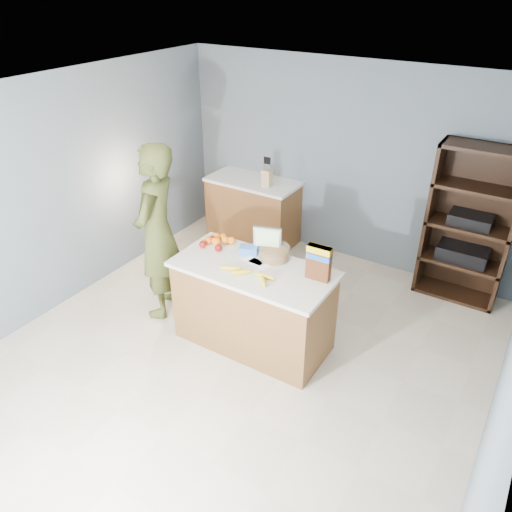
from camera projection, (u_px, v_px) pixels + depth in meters
The scene contains 15 objects.
floor at pixel (237, 358), 4.95m from camera, with size 4.50×5.00×0.02m, color beige.
walls at pixel (234, 206), 4.13m from camera, with size 4.52×5.02×2.51m.
counter_peninsula at pixel (253, 309), 4.97m from camera, with size 1.56×0.76×0.90m.
back_cabinet at pixel (253, 211), 6.89m from camera, with size 1.24×0.62×0.90m.
shelving_unit at pixel (469, 227), 5.54m from camera, with size 0.90×0.40×1.80m.
person at pixel (157, 233), 5.20m from camera, with size 0.70×0.46×1.92m, color #40491E.
knife_block at pixel (267, 177), 6.42m from camera, with size 0.12×0.10×0.31m.
envelopes at pixel (256, 262), 4.81m from camera, with size 0.30×0.17×0.00m.
bananas at pixel (250, 274), 4.57m from camera, with size 0.56×0.21×0.05m.
apples at pixel (211, 244), 5.05m from camera, with size 0.25×0.21×0.08m.
oranges at pixel (220, 240), 5.12m from camera, with size 0.29×0.22×0.08m.
blue_carton at pixel (249, 250), 4.93m from camera, with size 0.18×0.12×0.08m, color blue.
salad_bowl at pixel (274, 254), 4.84m from camera, with size 0.30×0.30×0.13m.
tv at pixel (267, 239), 4.88m from camera, with size 0.28×0.12×0.28m.
cereal_box at pixel (319, 260), 4.45m from camera, with size 0.23×0.09×0.33m.
Camera 1 is at (2.16, -3.11, 3.36)m, focal length 35.00 mm.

